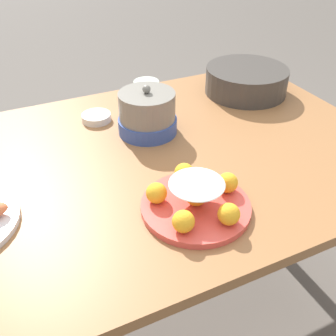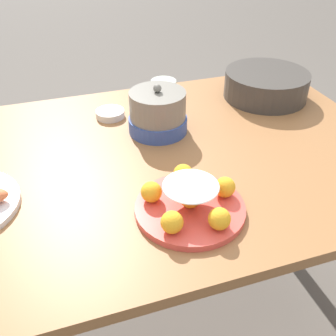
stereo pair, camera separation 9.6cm
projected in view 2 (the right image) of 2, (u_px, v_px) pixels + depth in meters
The scene contains 7 objects.
ground_plane at pixel (155, 315), 1.50m from camera, with size 12.00×12.00×0.00m, color #5B544C.
dining_table at pixel (151, 183), 1.13m from camera, with size 1.39×0.90×0.73m.
cake_plate at pixel (190, 202), 0.88m from camera, with size 0.25×0.25×0.08m.
serving_bowl at pixel (266, 84), 1.35m from camera, with size 0.29×0.29×0.09m.
sauce_bowl at pixel (110, 113), 1.25m from camera, with size 0.09×0.09×0.02m.
cup_far at pixel (164, 89), 1.36m from camera, with size 0.09×0.09×0.06m.
warming_pot at pixel (158, 112), 1.15m from camera, with size 0.17×0.17×0.15m.
Camera 2 is at (-0.23, -0.87, 1.33)m, focal length 42.00 mm.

